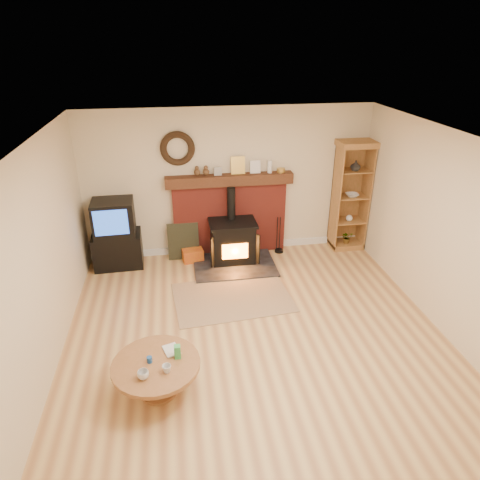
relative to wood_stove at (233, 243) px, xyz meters
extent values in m
plane|color=#AA7447|center=(0.00, -2.27, -0.37)|extent=(5.50, 5.50, 0.00)
cube|color=beige|center=(0.00, 0.48, 0.93)|extent=(5.00, 0.02, 2.60)
cube|color=beige|center=(0.00, -5.02, 0.93)|extent=(5.00, 0.02, 2.60)
cube|color=beige|center=(-2.50, -2.27, 0.93)|extent=(0.02, 5.50, 2.60)
cube|color=beige|center=(2.50, -2.27, 0.93)|extent=(0.02, 5.50, 2.60)
cube|color=white|center=(0.00, -2.27, 2.23)|extent=(5.00, 5.50, 0.02)
cube|color=white|center=(0.00, 0.46, -0.31)|extent=(5.00, 0.04, 0.12)
torus|color=black|center=(-0.85, 0.42, 1.58)|extent=(0.57, 0.11, 0.57)
cube|color=maroon|center=(0.00, 0.40, 0.28)|extent=(2.00, 0.15, 1.30)
cube|color=#381F12|center=(0.00, 0.37, 1.02)|extent=(2.20, 0.22, 0.18)
cube|color=#999999|center=(-0.20, 0.38, 1.18)|extent=(0.13, 0.05, 0.14)
cube|color=gold|center=(0.15, 0.40, 1.26)|extent=(0.24, 0.06, 0.30)
cube|color=white|center=(0.45, 0.40, 1.22)|extent=(0.18, 0.05, 0.22)
cylinder|color=white|center=(0.70, 0.38, 1.22)|extent=(0.08, 0.08, 0.22)
cylinder|color=gold|center=(0.90, 0.38, 1.15)|extent=(0.14, 0.14, 0.07)
cube|color=black|center=(0.00, -0.17, -0.35)|extent=(1.40, 1.00, 0.03)
cube|color=black|center=(0.00, 0.03, 0.00)|extent=(0.73, 0.52, 0.68)
cube|color=black|center=(0.00, 0.03, 0.36)|extent=(0.80, 0.57, 0.04)
cylinder|color=black|center=(0.00, 0.18, 0.66)|extent=(0.14, 0.14, 0.56)
cube|color=orange|center=(0.00, -0.25, -0.04)|extent=(0.44, 0.02, 0.27)
cube|color=black|center=(-0.33, -0.19, -0.02)|extent=(0.17, 0.23, 0.54)
cube|color=black|center=(0.33, -0.19, -0.02)|extent=(0.17, 0.23, 0.54)
cube|color=brown|center=(-0.18, -1.15, -0.36)|extent=(1.84, 1.35, 0.01)
cube|color=black|center=(-1.98, 0.20, -0.07)|extent=(0.83, 0.59, 0.59)
cube|color=black|center=(-1.98, 0.20, 0.52)|extent=(0.69, 0.58, 0.59)
cube|color=#2049AF|center=(-1.99, -0.09, 0.55)|extent=(0.54, 0.04, 0.43)
cube|color=brown|center=(2.19, 0.26, -0.32)|extent=(0.58, 0.42, 0.10)
cube|color=brown|center=(2.19, 0.46, 0.61)|extent=(0.58, 0.02, 1.86)
cube|color=brown|center=(1.90, 0.26, 0.61)|extent=(0.02, 0.42, 1.86)
cube|color=brown|center=(2.47, 0.26, 0.61)|extent=(0.02, 0.42, 1.86)
cube|color=brown|center=(2.19, 0.26, 1.59)|extent=(0.64, 0.46, 0.10)
cube|color=brown|center=(2.19, 0.26, 0.16)|extent=(0.54, 0.38, 0.02)
cube|color=brown|center=(2.19, 0.26, 0.64)|extent=(0.54, 0.38, 0.02)
cube|color=brown|center=(2.19, 0.26, 1.12)|extent=(0.54, 0.38, 0.02)
imported|color=white|center=(2.19, 0.21, 1.22)|extent=(0.17, 0.17, 0.18)
imported|color=white|center=(2.19, 0.21, 0.68)|extent=(0.23, 0.23, 0.06)
sphere|color=white|center=(2.19, 0.21, 0.23)|extent=(0.12, 0.12, 0.12)
imported|color=green|center=(2.19, 0.21, -0.15)|extent=(0.20, 0.17, 0.22)
cube|color=orange|center=(-0.70, 0.13, -0.26)|extent=(0.38, 0.27, 0.22)
cube|color=black|center=(-0.85, 0.28, -0.04)|extent=(0.55, 0.15, 0.65)
cylinder|color=black|center=(0.89, 0.23, -0.35)|extent=(0.16, 0.16, 0.04)
cylinder|color=black|center=(0.84, 0.23, -0.02)|extent=(0.02, 0.02, 0.70)
cylinder|color=black|center=(0.89, 0.23, -0.02)|extent=(0.02, 0.02, 0.70)
cylinder|color=brown|center=(-1.27, -2.91, -0.35)|extent=(0.43, 0.43, 0.03)
cylinder|color=brown|center=(-1.27, -2.91, -0.17)|extent=(0.16, 0.16, 0.34)
cylinder|color=brown|center=(-1.27, -2.91, 0.02)|extent=(0.97, 0.97, 0.05)
imported|color=white|center=(-1.39, -3.12, 0.09)|extent=(0.12, 0.12, 0.09)
imported|color=white|center=(-1.15, -3.07, 0.09)|extent=(0.10, 0.10, 0.09)
imported|color=#4C331E|center=(-1.18, -2.76, 0.06)|extent=(0.16, 0.22, 0.02)
cylinder|color=#1D4C91|center=(-1.34, -2.88, 0.08)|extent=(0.06, 0.06, 0.07)
cube|color=green|center=(-1.03, -2.86, 0.13)|extent=(0.07, 0.07, 0.16)
camera|label=1|loc=(-0.93, -6.61, 3.28)|focal=32.00mm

